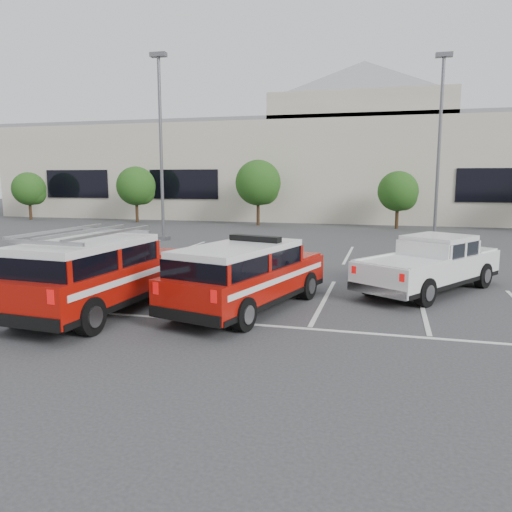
{
  "coord_description": "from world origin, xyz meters",
  "views": [
    {
      "loc": [
        4.39,
        -14.08,
        3.51
      ],
      "look_at": [
        0.38,
        1.07,
        1.05
      ],
      "focal_mm": 35.0,
      "sensor_mm": 36.0,
      "label": 1
    }
  ],
  "objects_px": {
    "light_pole_mid": "(439,148)",
    "white_pickup": "(430,270)",
    "tree_left": "(137,187)",
    "tree_mid_right": "(399,193)",
    "ladder_suv": "(97,280)",
    "tree_far_left": "(30,190)",
    "convention_building": "(342,164)",
    "fire_chief_suv": "(246,280)",
    "tree_mid_left": "(259,184)",
    "light_pole_left": "(161,148)"
  },
  "relations": [
    {
      "from": "light_pole_mid",
      "to": "white_pickup",
      "type": "xyz_separation_m",
      "value": [
        -1.27,
        -13.94,
        -4.5
      ]
    },
    {
      "from": "tree_left",
      "to": "tree_mid_right",
      "type": "distance_m",
      "value": 20.0
    },
    {
      "from": "ladder_suv",
      "to": "white_pickup",
      "type": "bearing_deg",
      "value": 33.64
    },
    {
      "from": "tree_far_left",
      "to": "tree_mid_right",
      "type": "bearing_deg",
      "value": 0.0
    },
    {
      "from": "convention_building",
      "to": "ladder_suv",
      "type": "distance_m",
      "value": 35.03
    },
    {
      "from": "tree_mid_right",
      "to": "fire_chief_suv",
      "type": "bearing_deg",
      "value": -100.33
    },
    {
      "from": "tree_mid_left",
      "to": "light_pole_mid",
      "type": "bearing_deg",
      "value": -26.92
    },
    {
      "from": "tree_far_left",
      "to": "light_pole_left",
      "type": "relative_size",
      "value": 0.39
    },
    {
      "from": "light_pole_left",
      "to": "ladder_suv",
      "type": "distance_m",
      "value": 16.26
    },
    {
      "from": "tree_mid_left",
      "to": "ladder_suv",
      "type": "relative_size",
      "value": 0.84
    },
    {
      "from": "tree_mid_right",
      "to": "light_pole_left",
      "type": "distance_m",
      "value": 16.72
    },
    {
      "from": "tree_far_left",
      "to": "light_pole_mid",
      "type": "distance_m",
      "value": 32.59
    },
    {
      "from": "light_pole_mid",
      "to": "white_pickup",
      "type": "bearing_deg",
      "value": -95.2
    },
    {
      "from": "convention_building",
      "to": "light_pole_mid",
      "type": "relative_size",
      "value": 5.86
    },
    {
      "from": "tree_mid_left",
      "to": "convention_building",
      "type": "bearing_deg",
      "value": 62.6
    },
    {
      "from": "tree_far_left",
      "to": "fire_chief_suv",
      "type": "bearing_deg",
      "value": -42.52
    },
    {
      "from": "tree_far_left",
      "to": "tree_left",
      "type": "relative_size",
      "value": 0.9
    },
    {
      "from": "light_pole_left",
      "to": "light_pole_mid",
      "type": "distance_m",
      "value": 15.52
    },
    {
      "from": "tree_far_left",
      "to": "tree_mid_left",
      "type": "relative_size",
      "value": 0.82
    },
    {
      "from": "tree_mid_left",
      "to": "tree_mid_right",
      "type": "bearing_deg",
      "value": -0.0
    },
    {
      "from": "tree_left",
      "to": "light_pole_mid",
      "type": "relative_size",
      "value": 0.43
    },
    {
      "from": "tree_left",
      "to": "tree_far_left",
      "type": "bearing_deg",
      "value": -180.0
    },
    {
      "from": "tree_mid_right",
      "to": "light_pole_left",
      "type": "relative_size",
      "value": 0.39
    },
    {
      "from": "tree_far_left",
      "to": "white_pickup",
      "type": "bearing_deg",
      "value": -33.12
    },
    {
      "from": "convention_building",
      "to": "tree_mid_right",
      "type": "height_order",
      "value": "convention_building"
    },
    {
      "from": "light_pole_mid",
      "to": "white_pickup",
      "type": "distance_m",
      "value": 14.7
    },
    {
      "from": "convention_building",
      "to": "light_pole_left",
      "type": "relative_size",
      "value": 5.86
    },
    {
      "from": "convention_building",
      "to": "light_pole_left",
      "type": "xyz_separation_m",
      "value": [
        -8.18,
        -19.86,
        0.47
      ]
    },
    {
      "from": "convention_building",
      "to": "tree_mid_right",
      "type": "distance_m",
      "value": 11.2
    },
    {
      "from": "tree_mid_right",
      "to": "light_pole_mid",
      "type": "bearing_deg",
      "value": -72.48
    },
    {
      "from": "tree_left",
      "to": "tree_mid_right",
      "type": "bearing_deg",
      "value": -0.0
    },
    {
      "from": "tree_mid_right",
      "to": "white_pickup",
      "type": "height_order",
      "value": "tree_mid_right"
    },
    {
      "from": "tree_mid_left",
      "to": "white_pickup",
      "type": "distance_m",
      "value": 22.76
    },
    {
      "from": "white_pickup",
      "to": "ladder_suv",
      "type": "distance_m",
      "value": 9.91
    },
    {
      "from": "tree_left",
      "to": "white_pickup",
      "type": "relative_size",
      "value": 0.77
    },
    {
      "from": "tree_far_left",
      "to": "light_pole_left",
      "type": "xyz_separation_m",
      "value": [
        16.91,
        -10.05,
        2.68
      ]
    },
    {
      "from": "tree_left",
      "to": "tree_mid_left",
      "type": "distance_m",
      "value": 10.0
    },
    {
      "from": "tree_left",
      "to": "ladder_suv",
      "type": "relative_size",
      "value": 0.77
    },
    {
      "from": "light_pole_left",
      "to": "light_pole_mid",
      "type": "xyz_separation_m",
      "value": [
        15.0,
        4.0,
        0.0
      ]
    },
    {
      "from": "fire_chief_suv",
      "to": "white_pickup",
      "type": "relative_size",
      "value": 1.02
    },
    {
      "from": "light_pole_mid",
      "to": "fire_chief_suv",
      "type": "xyz_separation_m",
      "value": [
        -6.2,
        -17.52,
        -4.39
      ]
    },
    {
      "from": "light_pole_left",
      "to": "fire_chief_suv",
      "type": "distance_m",
      "value": 16.72
    },
    {
      "from": "tree_left",
      "to": "tree_mid_left",
      "type": "height_order",
      "value": "tree_mid_left"
    },
    {
      "from": "light_pole_left",
      "to": "ladder_suv",
      "type": "relative_size",
      "value": 1.78
    },
    {
      "from": "tree_mid_right",
      "to": "light_pole_left",
      "type": "xyz_separation_m",
      "value": [
        -13.09,
        -10.05,
        2.68
      ]
    },
    {
      "from": "tree_mid_left",
      "to": "ladder_suv",
      "type": "xyz_separation_m",
      "value": [
        2.02,
        -24.87,
        -2.15
      ]
    },
    {
      "from": "tree_left",
      "to": "fire_chief_suv",
      "type": "distance_m",
      "value": 28.39
    },
    {
      "from": "convention_building",
      "to": "tree_far_left",
      "type": "bearing_deg",
      "value": -158.63
    },
    {
      "from": "tree_far_left",
      "to": "ladder_suv",
      "type": "xyz_separation_m",
      "value": [
        22.02,
        -24.87,
        -1.62
      ]
    },
    {
      "from": "light_pole_left",
      "to": "light_pole_mid",
      "type": "bearing_deg",
      "value": 14.93
    }
  ]
}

